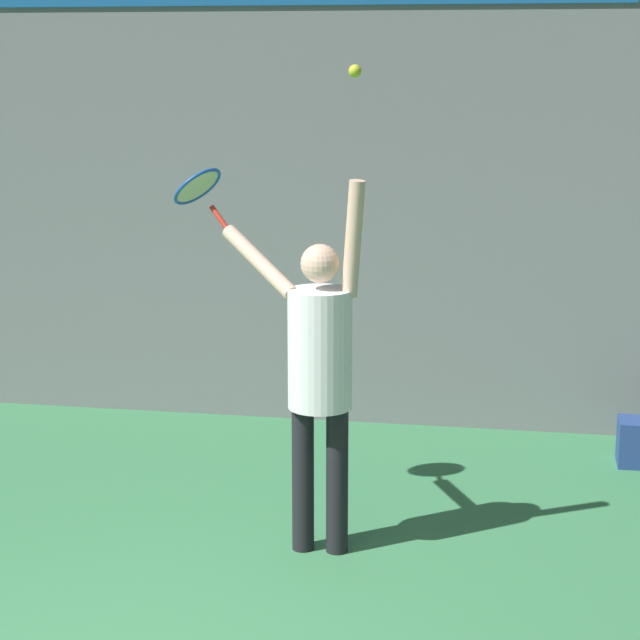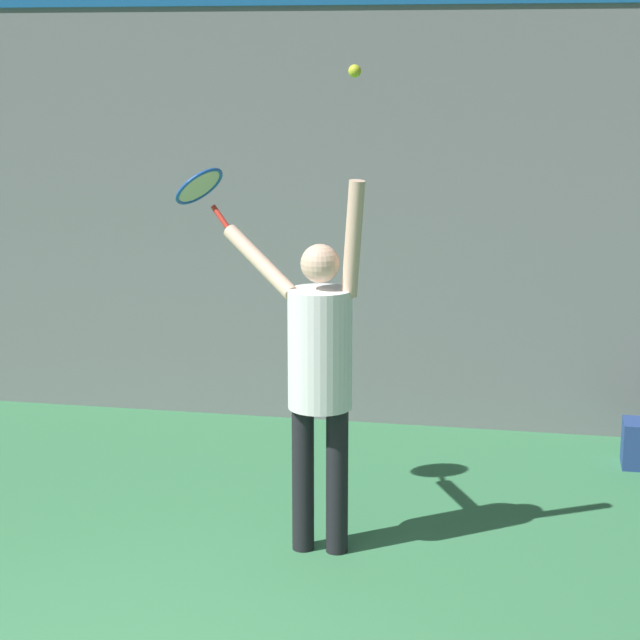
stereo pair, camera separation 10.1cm
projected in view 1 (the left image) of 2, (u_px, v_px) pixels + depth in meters
The scene contains 4 objects.
back_wall at pixel (284, 105), 8.89m from camera, with size 18.00×0.10×5.00m.
tennis_player at pixel (319, 363), 6.64m from camera, with size 0.94×0.60×2.21m.
tennis_racket at pixel (199, 189), 7.01m from camera, with size 0.42×0.41×0.39m.
tennis_ball at pixel (355, 71), 6.16m from camera, with size 0.07×0.07×0.07m.
Camera 1 is at (1.83, -4.11, 2.87)m, focal length 65.00 mm.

